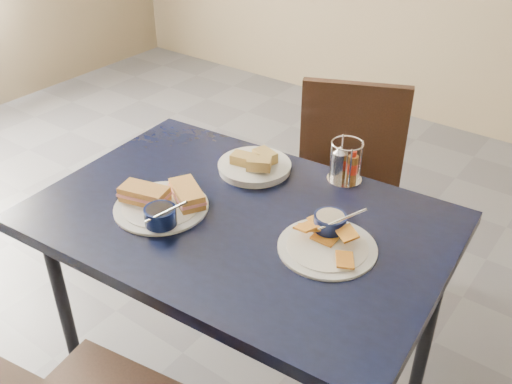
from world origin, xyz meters
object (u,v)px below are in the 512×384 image
Objects in this scene: chair_far at (355,183)px; dining_table at (240,234)px; sandwich_plate at (163,202)px; bread_basket at (255,165)px; condiment_caddy at (344,164)px; plantain_plate at (328,237)px.

dining_table is at bearing -91.15° from chair_far.
chair_far reaches higher than sandwich_plate.
bread_basket is at bearing 76.82° from sandwich_plate.
chair_far is 3.78× the size of bread_basket.
chair_far is at bearing 75.82° from sandwich_plate.
bread_basket is 0.29m from condiment_caddy.
bread_basket is at bearing 153.78° from plantain_plate.
plantain_plate reaches higher than bread_basket.
sandwich_plate reaches higher than dining_table.
sandwich_plate is 1.30× the size of bread_basket.
sandwich_plate is at bearing -150.95° from dining_table.
chair_far is 6.47× the size of condiment_caddy.
condiment_caddy reaches higher than sandwich_plate.
condiment_caddy is (0.13, -0.37, 0.30)m from chair_far.
bread_basket is at bearing -154.76° from condiment_caddy.
chair_far is 0.57m from bread_basket.
bread_basket reaches higher than dining_table.
condiment_caddy is at bearing 67.98° from dining_table.
sandwich_plate is 2.23× the size of condiment_caddy.
sandwich_plate is 0.35m from bread_basket.
bread_basket is (-0.39, 0.19, 0.00)m from plantain_plate.
dining_table is 4.66× the size of plantain_plate.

